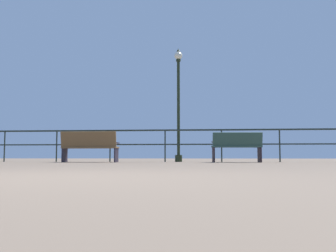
# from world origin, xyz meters

# --- Properties ---
(ground_plane) EXTENTS (60.00, 60.00, 0.00)m
(ground_plane) POSITION_xyz_m (0.00, 0.00, 0.00)
(ground_plane) COLOR #766250
(pier_railing) EXTENTS (25.16, 0.05, 1.04)m
(pier_railing) POSITION_xyz_m (-0.00, 9.10, 0.76)
(pier_railing) COLOR #212B26
(pier_railing) RESTS_ON ground_plane
(bench_near_left) EXTENTS (1.71, 0.63, 0.92)m
(bench_near_left) POSITION_xyz_m (-2.21, 8.21, 0.51)
(bench_near_left) COLOR brown
(bench_near_left) RESTS_ON ground_plane
(bench_near_right) EXTENTS (1.47, 0.70, 0.87)m
(bench_near_right) POSITION_xyz_m (2.19, 8.22, 0.50)
(bench_near_right) COLOR #2B463D
(bench_near_right) RESTS_ON ground_plane
(lamppost_center) EXTENTS (0.27, 0.27, 3.74)m
(lamppost_center) POSITION_xyz_m (0.42, 9.34, 2.06)
(lamppost_center) COLOR black
(lamppost_center) RESTS_ON ground_plane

